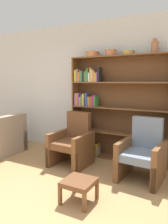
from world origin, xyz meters
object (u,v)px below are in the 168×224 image
object	(u,v)px
bookshelf	(110,109)
footstool	(79,184)
armchair_leather	(73,143)
armchair_cushioned	(142,154)
vase_tall	(155,47)
bowl_cream	(92,54)
bowl_copper	(128,52)
bowl_olive	(111,52)

from	to	relation	value
bookshelf	footstool	world-z (taller)	bookshelf
footstool	bookshelf	bearing A→B (deg)	99.73
armchair_leather	armchair_cushioned	world-z (taller)	same
vase_tall	bookshelf	bearing A→B (deg)	178.70
bookshelf	vase_tall	world-z (taller)	vase_tall
bowl_cream	bowl_copper	distance (m)	0.74
bowl_cream	vase_tall	distance (m)	1.20
bowl_copper	armchair_cushioned	bearing A→B (deg)	-54.10
bowl_copper	footstool	bearing A→B (deg)	-91.98
bowl_olive	footstool	bearing A→B (deg)	-80.68
armchair_leather	footstool	size ratio (longest dim) A/B	2.48
armchair_leather	footstool	world-z (taller)	armchair_leather
vase_tall	footstool	size ratio (longest dim) A/B	0.64
bookshelf	bowl_olive	bearing A→B (deg)	-49.60
armchair_leather	footstool	bearing A→B (deg)	127.31
bookshelf	footstool	xyz separation A→B (m)	(0.30, -1.75, -0.75)
bowl_cream	footstool	xyz separation A→B (m)	(0.68, -1.73, -1.83)
bowl_olive	armchair_cushioned	distance (m)	1.98
vase_tall	armchair_cushioned	distance (m)	1.84
armchair_leather	footstool	distance (m)	1.31
footstool	bowl_cream	bearing A→B (deg)	111.31
bowl_olive	vase_tall	world-z (taller)	vase_tall
armchair_cushioned	bowl_copper	bearing A→B (deg)	-50.04
bowl_olive	footstool	world-z (taller)	bowl_olive
bowl_cream	vase_tall	bearing A→B (deg)	0.00
bowl_olive	bowl_copper	size ratio (longest dim) A/B	0.94
bowl_olive	bowl_copper	bearing A→B (deg)	0.00
bowl_cream	vase_tall	xyz separation A→B (m)	(1.20, 0.00, 0.05)
armchair_leather	vase_tall	bearing A→B (deg)	-150.16
armchair_leather	bowl_copper	bearing A→B (deg)	-138.23
bookshelf	bowl_cream	world-z (taller)	bowl_cream
bowl_copper	bowl_cream	bearing A→B (deg)	-180.00
bowl_cream	bowl_olive	xyz separation A→B (m)	(0.39, 0.00, 0.01)
bowl_cream	armchair_leather	world-z (taller)	bowl_cream
bookshelf	armchair_cushioned	distance (m)	1.23
vase_tall	armchair_leather	distance (m)	2.24
bowl_copper	vase_tall	world-z (taller)	vase_tall
footstool	vase_tall	bearing A→B (deg)	73.05
bowl_copper	vase_tall	size ratio (longest dim) A/B	1.00
vase_tall	bowl_cream	bearing A→B (deg)	180.00
bowl_copper	armchair_leather	world-z (taller)	bowl_copper
bookshelf	armchair_cushioned	size ratio (longest dim) A/B	2.10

